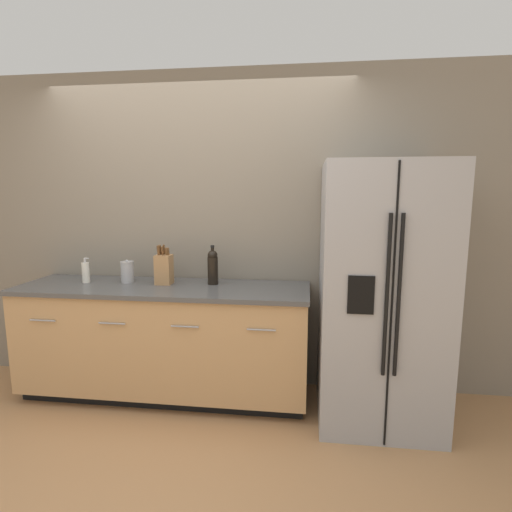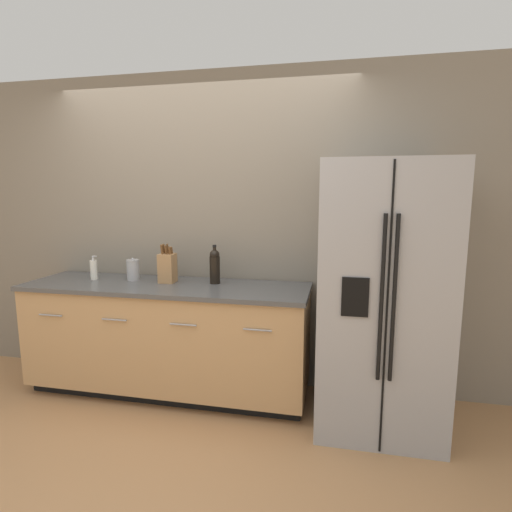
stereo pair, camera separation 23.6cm
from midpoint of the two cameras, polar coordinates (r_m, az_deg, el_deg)
The scene contains 8 objects.
ground_plane at distance 2.80m, azimuth -17.38°, elevation -26.92°, with size 14.00×14.00×0.00m, color #B27F51.
wall_back at distance 3.42m, azimuth -10.00°, elevation 3.40°, with size 10.00×0.05×2.60m.
counter_unit at distance 3.36m, azimuth -14.88°, elevation -11.58°, with size 2.28×0.64×0.91m.
refrigerator at distance 2.93m, azimuth 15.10°, elevation -5.32°, with size 0.83×0.82×1.83m.
knife_block at distance 3.27m, azimuth -15.05°, elevation -1.79°, with size 0.12×0.12×0.32m.
wine_bottle at distance 3.18m, azimuth -8.32°, elevation -1.48°, with size 0.08×0.08×0.31m.
soap_dispenser at distance 3.55m, azimuth -24.93°, elevation -2.12°, with size 0.06×0.06×0.20m.
steel_canister at distance 3.43m, azimuth -19.80°, elevation -2.14°, with size 0.10×0.10×0.19m.
Camera 1 is at (0.90, -2.06, 1.62)m, focal length 28.00 mm.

